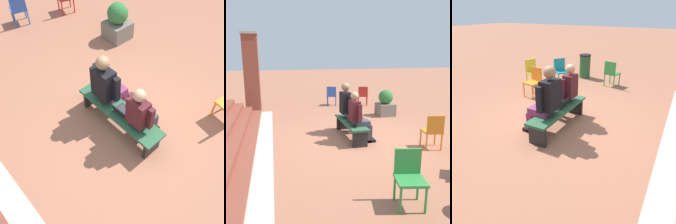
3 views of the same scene
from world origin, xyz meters
TOP-DOWN VIEW (x-y plane):
  - ground_plane at (0.00, 0.00)m, footprint 60.00×60.00m
  - concrete_strip at (0.19, 2.41)m, footprint 7.68×0.40m
  - bench at (0.19, 0.16)m, footprint 1.80×0.44m
  - person_student at (-0.26, 0.10)m, footprint 0.52×0.66m
  - person_adult at (0.57, 0.09)m, footprint 0.60×0.76m
  - laptop at (0.12, 0.17)m, footprint 0.32×0.29m
  - plastic_chair_near_bench_right at (-3.10, 0.25)m, footprint 0.50×0.50m
  - plastic_chair_foreground at (-2.01, -2.16)m, footprint 0.54×0.54m
  - plastic_chair_far_right at (-1.14, -1.45)m, footprint 0.49×0.49m
  - plastic_chair_far_left at (-2.59, -1.39)m, footprint 0.59×0.59m
  - litter_bin at (-3.65, -0.95)m, footprint 0.42×0.42m

SIDE VIEW (x-z plane):
  - ground_plane at x=0.00m, z-range 0.00..0.00m
  - concrete_strip at x=0.19m, z-range 0.00..0.01m
  - bench at x=0.19m, z-range 0.13..0.58m
  - litter_bin at x=-3.65m, z-range 0.00..0.86m
  - plastic_chair_near_bench_right at x=-3.10m, z-range 0.06..0.90m
  - plastic_chair_foreground at x=-2.01m, z-range 0.06..0.90m
  - plastic_chair_far_right at x=-1.14m, z-range 0.06..0.90m
  - plastic_chair_far_left at x=-2.59m, z-range 0.06..0.90m
  - laptop at x=0.12m, z-range 0.39..0.61m
  - person_student at x=-0.26m, z-range 0.05..1.36m
  - person_adult at x=0.57m, z-range 0.04..1.48m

